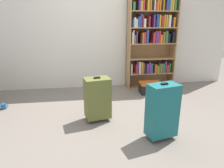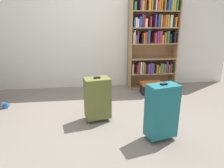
{
  "view_description": "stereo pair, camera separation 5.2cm",
  "coord_description": "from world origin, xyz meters",
  "px_view_note": "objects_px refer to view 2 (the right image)",
  "views": [
    {
      "loc": [
        -0.41,
        -2.7,
        1.44
      ],
      "look_at": [
        -0.01,
        0.07,
        0.55
      ],
      "focal_mm": 32.43,
      "sensor_mm": 36.0,
      "label": 1
    },
    {
      "loc": [
        -0.36,
        -2.71,
        1.44
      ],
      "look_at": [
        -0.01,
        0.07,
        0.55
      ],
      "focal_mm": 32.43,
      "sensor_mm": 36.0,
      "label": 2
    }
  ],
  "objects_px": {
    "bookshelf": "(153,38)",
    "mug": "(5,106)",
    "storage_box": "(151,88)",
    "suitcase_olive": "(97,98)",
    "suitcase_teal": "(162,111)"
  },
  "relations": [
    {
      "from": "bookshelf",
      "to": "mug",
      "type": "relative_size",
      "value": 15.94
    },
    {
      "from": "storage_box",
      "to": "suitcase_olive",
      "type": "distance_m",
      "value": 1.54
    },
    {
      "from": "mug",
      "to": "storage_box",
      "type": "relative_size",
      "value": 0.28
    },
    {
      "from": "bookshelf",
      "to": "mug",
      "type": "height_order",
      "value": "bookshelf"
    },
    {
      "from": "storage_box",
      "to": "suitcase_olive",
      "type": "bearing_deg",
      "value": -138.92
    },
    {
      "from": "bookshelf",
      "to": "suitcase_teal",
      "type": "distance_m",
      "value": 2.21
    },
    {
      "from": "storage_box",
      "to": "suitcase_teal",
      "type": "distance_m",
      "value": 1.68
    },
    {
      "from": "mug",
      "to": "suitcase_teal",
      "type": "bearing_deg",
      "value": -27.92
    },
    {
      "from": "suitcase_olive",
      "to": "storage_box",
      "type": "bearing_deg",
      "value": 41.08
    },
    {
      "from": "mug",
      "to": "suitcase_teal",
      "type": "relative_size",
      "value": 0.16
    },
    {
      "from": "suitcase_olive",
      "to": "suitcase_teal",
      "type": "bearing_deg",
      "value": -39.03
    },
    {
      "from": "bookshelf",
      "to": "suitcase_olive",
      "type": "height_order",
      "value": "bookshelf"
    },
    {
      "from": "mug",
      "to": "storage_box",
      "type": "bearing_deg",
      "value": 8.33
    },
    {
      "from": "storage_box",
      "to": "suitcase_teal",
      "type": "bearing_deg",
      "value": -104.04
    },
    {
      "from": "suitcase_teal",
      "to": "storage_box",
      "type": "bearing_deg",
      "value": 75.96
    }
  ]
}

